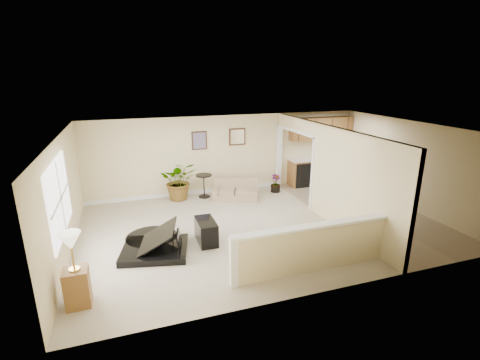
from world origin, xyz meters
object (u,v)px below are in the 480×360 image
object	(u,v)px
piano	(151,227)
accent_table	(204,183)
palm_plant	(179,181)
small_plant	(276,185)
piano_bench	(206,231)
loveseat	(235,189)
lamp_stand	(75,275)

from	to	relation	value
piano	accent_table	bearing A→B (deg)	71.29
palm_plant	small_plant	xyz separation A→B (m)	(3.10, -0.31, -0.34)
piano	palm_plant	world-z (taller)	piano
palm_plant	small_plant	size ratio (longest dim) A/B	2.05
piano	piano_bench	bearing A→B (deg)	13.33
piano_bench	loveseat	xyz separation A→B (m)	(1.55, 2.64, 0.03)
lamp_stand	piano	bearing A→B (deg)	48.77
piano_bench	accent_table	xyz separation A→B (m)	(0.65, 3.03, 0.20)
palm_plant	lamp_stand	world-z (taller)	lamp_stand
piano	lamp_stand	size ratio (longest dim) A/B	1.39
piano_bench	loveseat	size ratio (longest dim) A/B	0.48
small_plant	lamp_stand	world-z (taller)	lamp_stand
loveseat	lamp_stand	distance (m)	5.89
loveseat	small_plant	world-z (taller)	loveseat
piano_bench	accent_table	size ratio (longest dim) A/B	1.09
loveseat	palm_plant	xyz separation A→B (m)	(-1.65, 0.44, 0.30)
piano	accent_table	world-z (taller)	piano
piano	loveseat	world-z (taller)	piano
piano	lamp_stand	world-z (taller)	lamp_stand
palm_plant	lamp_stand	size ratio (longest dim) A/B	0.91
piano_bench	loveseat	world-z (taller)	loveseat
piano_bench	accent_table	distance (m)	3.11
small_plant	lamp_stand	bearing A→B (deg)	-142.14
piano_bench	palm_plant	bearing A→B (deg)	91.96
loveseat	accent_table	xyz separation A→B (m)	(-0.90, 0.39, 0.17)
piano	palm_plant	xyz separation A→B (m)	(1.11, 3.10, 0.05)
piano_bench	palm_plant	world-z (taller)	palm_plant
accent_table	loveseat	bearing A→B (deg)	-23.56
loveseat	lamp_stand	xyz separation A→B (m)	(-4.12, -4.20, 0.27)
piano_bench	piano	bearing A→B (deg)	-179.45
piano	lamp_stand	xyz separation A→B (m)	(-1.36, -1.55, 0.02)
piano	piano_bench	distance (m)	1.25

